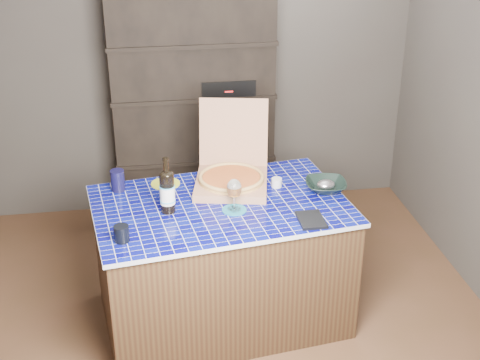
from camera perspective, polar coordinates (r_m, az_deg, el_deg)
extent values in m
plane|color=brown|center=(4.26, -1.67, -12.75)|extent=(3.50, 3.50, 0.00)
plane|color=#433F3A|center=(5.26, -4.37, 10.30)|extent=(3.50, 0.00, 3.50)
cube|color=black|center=(5.16, -4.02, 5.91)|extent=(1.20, 0.40, 1.80)
cube|color=black|center=(5.06, -1.20, 8.27)|extent=(0.40, 0.32, 0.12)
cube|color=#412E19|center=(4.16, -1.59, -7.15)|extent=(1.55, 1.09, 0.79)
cube|color=#05054F|center=(3.95, -1.66, -2.20)|extent=(1.59, 1.13, 0.03)
cube|color=#9D6C51|center=(4.12, -0.74, -0.34)|extent=(0.51, 0.51, 0.05)
cube|color=#9D6C51|center=(4.26, -0.56, 4.10)|extent=(0.45, 0.19, 0.43)
cylinder|color=#B4894B|center=(4.11, -0.75, 0.05)|extent=(0.40, 0.40, 0.01)
cylinder|color=maroon|center=(4.10, -0.75, 0.20)|extent=(0.35, 0.35, 0.01)
torus|color=#B4894B|center=(4.10, -0.75, 0.27)|extent=(0.41, 0.41, 0.02)
cylinder|color=black|center=(3.82, -6.22, -1.13)|extent=(0.08, 0.08, 0.23)
ellipsoid|color=black|center=(3.77, -6.30, 0.45)|extent=(0.08, 0.08, 0.05)
cylinder|color=black|center=(3.75, -6.34, 1.23)|extent=(0.03, 0.03, 0.10)
cylinder|color=silver|center=(3.83, -6.21, -1.28)|extent=(0.09, 0.09, 0.11)
cylinder|color=#43ADE3|center=(3.84, -6.19, -1.73)|extent=(0.09, 0.09, 0.01)
cylinder|color=#43ADE3|center=(3.80, -6.25, -0.53)|extent=(0.09, 0.09, 0.01)
cylinder|color=#196A83|center=(3.87, -0.49, -2.57)|extent=(0.14, 0.14, 0.01)
cylinder|color=white|center=(3.86, -0.49, -2.50)|extent=(0.08, 0.08, 0.01)
cylinder|color=white|center=(3.84, -0.50, -1.93)|extent=(0.01, 0.01, 0.08)
ellipsoid|color=white|center=(3.80, -0.50, -0.73)|extent=(0.09, 0.09, 0.12)
cylinder|color=#C7721F|center=(3.81, -0.50, -0.88)|extent=(0.07, 0.07, 0.05)
cylinder|color=white|center=(3.79, -0.50, -0.44)|extent=(0.07, 0.07, 0.02)
cylinder|color=black|center=(3.60, -10.07, -4.53)|extent=(0.08, 0.08, 0.09)
cube|color=black|center=(3.77, 6.09, -3.40)|extent=(0.15, 0.20, 0.02)
imported|color=black|center=(4.12, 7.33, -0.49)|extent=(0.28, 0.28, 0.06)
ellipsoid|color=silver|center=(4.11, 7.34, -0.37)|extent=(0.11, 0.09, 0.05)
cylinder|color=silver|center=(4.14, 3.15, -0.21)|extent=(0.06, 0.06, 0.05)
cylinder|color=black|center=(4.13, -10.40, -0.04)|extent=(0.08, 0.08, 0.13)
cylinder|color=#B1BF28|center=(4.20, -6.38, -0.30)|extent=(0.18, 0.18, 0.01)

